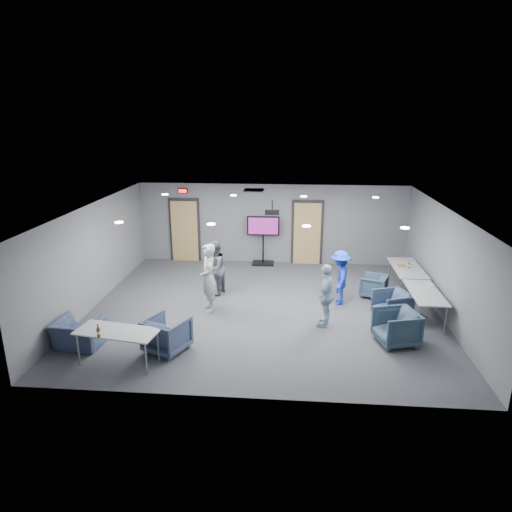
# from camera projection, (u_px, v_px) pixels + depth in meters

# --- Properties ---
(floor) EXTENTS (9.00, 9.00, 0.00)m
(floor) POSITION_uv_depth(u_px,v_px,m) (264.00, 308.00, 12.03)
(floor) COLOR #3E4146
(floor) RESTS_ON ground
(ceiling) EXTENTS (9.00, 9.00, 0.00)m
(ceiling) POSITION_uv_depth(u_px,v_px,m) (264.00, 208.00, 11.23)
(ceiling) COLOR white
(ceiling) RESTS_ON wall_back
(wall_back) EXTENTS (9.00, 0.02, 2.70)m
(wall_back) POSITION_uv_depth(u_px,v_px,m) (272.00, 224.00, 15.44)
(wall_back) COLOR slate
(wall_back) RESTS_ON floor
(wall_front) EXTENTS (9.00, 0.02, 2.70)m
(wall_front) POSITION_uv_depth(u_px,v_px,m) (248.00, 330.00, 7.83)
(wall_front) COLOR slate
(wall_front) RESTS_ON floor
(wall_left) EXTENTS (0.02, 8.00, 2.70)m
(wall_left) POSITION_uv_depth(u_px,v_px,m) (93.00, 255.00, 11.99)
(wall_left) COLOR slate
(wall_left) RESTS_ON floor
(wall_right) EXTENTS (0.02, 8.00, 2.70)m
(wall_right) POSITION_uv_depth(u_px,v_px,m) (445.00, 264.00, 11.27)
(wall_right) COLOR slate
(wall_right) RESTS_ON floor
(door_left) EXTENTS (1.06, 0.17, 2.24)m
(door_left) POSITION_uv_depth(u_px,v_px,m) (185.00, 231.00, 15.72)
(door_left) COLOR black
(door_left) RESTS_ON wall_back
(door_right) EXTENTS (1.06, 0.17, 2.24)m
(door_right) POSITION_uv_depth(u_px,v_px,m) (307.00, 233.00, 15.38)
(door_right) COLOR black
(door_right) RESTS_ON wall_back
(exit_sign) EXTENTS (0.32, 0.08, 0.16)m
(exit_sign) POSITION_uv_depth(u_px,v_px,m) (183.00, 191.00, 15.29)
(exit_sign) COLOR black
(exit_sign) RESTS_ON wall_back
(hvac_diffuser) EXTENTS (0.60, 0.60, 0.03)m
(hvac_diffuser) POSITION_uv_depth(u_px,v_px,m) (254.00, 190.00, 13.94)
(hvac_diffuser) COLOR black
(hvac_diffuser) RESTS_ON ceiling
(downlights) EXTENTS (6.18, 3.78, 0.02)m
(downlights) POSITION_uv_depth(u_px,v_px,m) (264.00, 208.00, 11.24)
(downlights) COLOR white
(downlights) RESTS_ON ceiling
(person_a) EXTENTS (0.64, 0.77, 1.79)m
(person_a) POSITION_uv_depth(u_px,v_px,m) (208.00, 278.00, 11.67)
(person_a) COLOR #9FA19F
(person_a) RESTS_ON floor
(person_b) EXTENTS (0.78, 0.90, 1.58)m
(person_b) POSITION_uv_depth(u_px,v_px,m) (215.00, 268.00, 12.73)
(person_b) COLOR #4E515D
(person_b) RESTS_ON floor
(person_c) EXTENTS (0.59, 0.98, 1.55)m
(person_c) POSITION_uv_depth(u_px,v_px,m) (326.00, 295.00, 10.87)
(person_c) COLOR #A8C1D9
(person_c) RESTS_ON floor
(person_d) EXTENTS (0.67, 1.02, 1.48)m
(person_d) POSITION_uv_depth(u_px,v_px,m) (340.00, 277.00, 12.16)
(person_d) COLOR #1C34BA
(person_d) RESTS_ON floor
(chair_right_a) EXTENTS (0.89, 0.87, 0.63)m
(chair_right_a) POSITION_uv_depth(u_px,v_px,m) (374.00, 286.00, 12.75)
(chair_right_a) COLOR #3B5066
(chair_right_a) RESTS_ON floor
(chair_right_b) EXTENTS (0.99, 0.98, 0.71)m
(chair_right_b) POSITION_uv_depth(u_px,v_px,m) (392.00, 305.00, 11.35)
(chair_right_b) COLOR #3A4965
(chair_right_b) RESTS_ON floor
(chair_right_c) EXTENTS (1.05, 1.03, 0.78)m
(chair_right_c) POSITION_uv_depth(u_px,v_px,m) (396.00, 327.00, 10.09)
(chair_right_c) COLOR #34485B
(chair_right_c) RESTS_ON floor
(chair_front_a) EXTENTS (1.09, 1.10, 0.76)m
(chair_front_a) POSITION_uv_depth(u_px,v_px,m) (167.00, 334.00, 9.79)
(chair_front_a) COLOR #3B4866
(chair_front_a) RESTS_ON floor
(chair_front_b) EXTENTS (1.05, 0.94, 0.63)m
(chair_front_b) POSITION_uv_depth(u_px,v_px,m) (79.00, 333.00, 9.97)
(chair_front_b) COLOR #3C4867
(chair_front_b) RESTS_ON floor
(table_right_a) EXTENTS (0.79, 1.91, 0.73)m
(table_right_a) POSITION_uv_depth(u_px,v_px,m) (407.00, 269.00, 13.01)
(table_right_a) COLOR #A7A9AB
(table_right_a) RESTS_ON floor
(table_right_b) EXTENTS (0.73, 1.74, 0.73)m
(table_right_b) POSITION_uv_depth(u_px,v_px,m) (425.00, 294.00, 11.20)
(table_right_b) COLOR #A7A9AB
(table_right_b) RESTS_ON floor
(table_front_left) EXTENTS (1.75, 0.95, 0.73)m
(table_front_left) POSITION_uv_depth(u_px,v_px,m) (117.00, 333.00, 9.20)
(table_front_left) COLOR #A7A9AB
(table_front_left) RESTS_ON floor
(bottle_front) EXTENTS (0.07, 0.07, 0.28)m
(bottle_front) POSITION_uv_depth(u_px,v_px,m) (98.00, 332.00, 8.89)
(bottle_front) COLOR #5D3910
(bottle_front) RESTS_ON table_front_left
(bottle_right) EXTENTS (0.06, 0.06, 0.24)m
(bottle_right) POSITION_uv_depth(u_px,v_px,m) (409.00, 265.00, 12.89)
(bottle_right) COLOR #5D3910
(bottle_right) RESTS_ON table_right_a
(snack_box) EXTENTS (0.22, 0.16, 0.05)m
(snack_box) POSITION_uv_depth(u_px,v_px,m) (401.00, 265.00, 13.09)
(snack_box) COLOR #BA5E2E
(snack_box) RESTS_ON table_right_a
(wrapper) EXTENTS (0.23, 0.20, 0.04)m
(wrapper) POSITION_uv_depth(u_px,v_px,m) (428.00, 285.00, 11.58)
(wrapper) COLOR silver
(wrapper) RESTS_ON table_right_b
(tv_stand) EXTENTS (1.09, 0.52, 1.67)m
(tv_stand) POSITION_uv_depth(u_px,v_px,m) (263.00, 237.00, 15.34)
(tv_stand) COLOR black
(tv_stand) RESTS_ON floor
(projector) EXTENTS (0.39, 0.37, 0.37)m
(projector) POSITION_uv_depth(u_px,v_px,m) (272.00, 211.00, 12.31)
(projector) COLOR black
(projector) RESTS_ON ceiling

